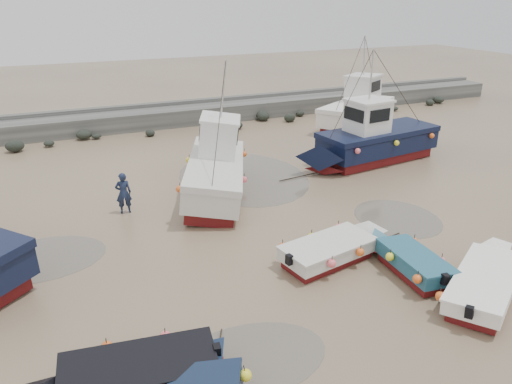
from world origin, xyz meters
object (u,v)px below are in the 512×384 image
person (126,213)px  dinghy_4 (124,371)px  dinghy_2 (408,256)px  dinghy_3 (489,278)px  dinghy_5 (335,246)px  cabin_boat_1 (213,167)px  cabin_boat_2 (370,140)px  cabin_boat_3 (361,108)px

person → dinghy_4: bearing=84.0°
dinghy_2 → dinghy_3: 2.59m
dinghy_2 → dinghy_4: size_ratio=0.85×
dinghy_3 → dinghy_5: size_ratio=1.05×
dinghy_3 → dinghy_4: 11.47m
dinghy_3 → cabin_boat_1: bearing=172.3°
dinghy_2 → cabin_boat_2: 11.90m
dinghy_2 → dinghy_5: same height
dinghy_4 → cabin_boat_1: size_ratio=0.61×
dinghy_4 → cabin_boat_3: (19.82, 19.00, 0.81)m
dinghy_4 → cabin_boat_2: size_ratio=0.59×
dinghy_3 → dinghy_5: (-3.40, 3.77, 0.02)m
dinghy_5 → cabin_boat_2: bearing=127.1°
dinghy_2 → dinghy_5: size_ratio=0.90×
dinghy_4 → cabin_boat_3: size_ratio=0.66×
dinghy_5 → person: dinghy_5 is taller
cabin_boat_3 → person: bearing=-95.0°
dinghy_5 → person: size_ratio=3.07×
cabin_boat_1 → dinghy_2: bearing=-46.0°
dinghy_3 → cabin_boat_2: 13.23m
cabin_boat_3 → person: cabin_boat_3 is taller
dinghy_4 → dinghy_5: (8.07, 3.41, 0.01)m
cabin_boat_2 → cabin_boat_1: bearing=87.3°
dinghy_2 → dinghy_3: size_ratio=0.85×
dinghy_4 → person: bearing=-2.3°
dinghy_2 → dinghy_4: same height
dinghy_4 → dinghy_5: same height
dinghy_2 → cabin_boat_3: 19.87m
dinghy_3 → person: (-9.64, 10.99, -0.54)m
dinghy_3 → dinghy_2: bearing=-176.9°
dinghy_4 → dinghy_5: size_ratio=1.06×
cabin_boat_3 → person: 19.89m
dinghy_5 → cabin_boat_3: size_ratio=0.63×
dinghy_5 → cabin_boat_2: cabin_boat_2 is taller
dinghy_4 → cabin_boat_1: (6.16, 11.31, 0.79)m
dinghy_5 → cabin_boat_3: (11.75, 15.59, 0.80)m
dinghy_5 → person: bearing=-150.9°
dinghy_3 → cabin_boat_2: (4.24, 12.51, 0.80)m
dinghy_4 → dinghy_5: bearing=-59.6°
dinghy_2 → cabin_boat_3: cabin_boat_3 is taller
dinghy_5 → dinghy_4: bearing=-78.9°
cabin_boat_1 → person: cabin_boat_1 is taller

